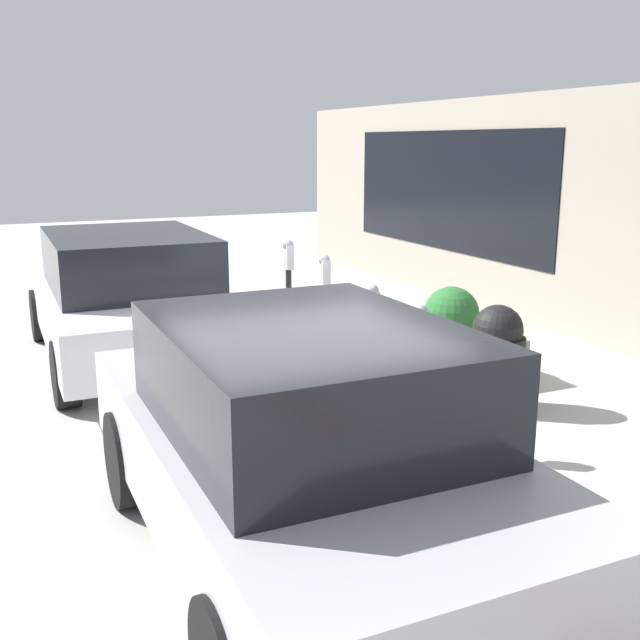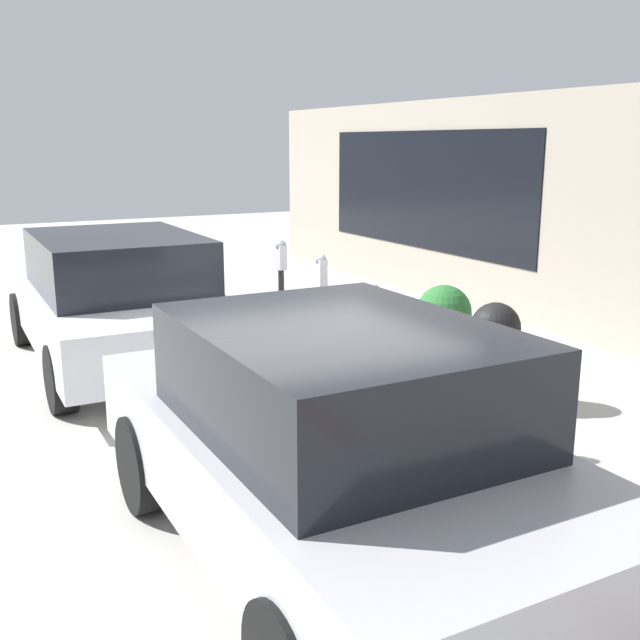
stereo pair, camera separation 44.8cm
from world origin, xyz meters
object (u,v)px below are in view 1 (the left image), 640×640
at_px(parking_meter_fourth, 289,285).
at_px(parked_car_front, 300,443).
at_px(parking_meter_middle, 324,301).
at_px(parked_car_middle, 128,295).
at_px(parking_meter_second, 372,326).
at_px(planter_box, 450,343).
at_px(trash_bin, 496,358).
at_px(parking_meter_nearest, 419,361).

bearing_deg(parking_meter_fourth, parked_car_front, 158.66).
height_order(parking_meter_middle, parking_meter_fourth, parking_meter_fourth).
relative_size(parking_meter_middle, parked_car_middle, 0.31).
bearing_deg(parked_car_middle, parking_meter_second, -147.73).
height_order(parking_meter_fourth, planter_box, parking_meter_fourth).
bearing_deg(parking_meter_second, parked_car_middle, 31.54).
distance_m(parking_meter_second, planter_box, 1.79).
distance_m(parking_meter_middle, parking_meter_fourth, 0.92).
distance_m(parking_meter_middle, planter_box, 1.65).
relative_size(parking_meter_second, planter_box, 0.96).
xyz_separation_m(parked_car_front, parked_car_middle, (5.10, 0.10, -0.01)).
distance_m(parking_meter_middle, trash_bin, 1.90).
xyz_separation_m(parking_meter_nearest, parked_car_front, (-1.20, 1.60, -0.00)).
height_order(parking_meter_middle, trash_bin, parking_meter_middle).
height_order(parking_meter_second, parking_meter_fourth, parking_meter_fourth).
distance_m(parking_meter_nearest, parked_car_middle, 4.26).
distance_m(parking_meter_second, parked_car_front, 2.77).
bearing_deg(parking_meter_second, parking_meter_middle, 2.64).
height_order(parking_meter_second, trash_bin, parking_meter_second).
height_order(parking_meter_nearest, planter_box, parking_meter_nearest).
height_order(parking_meter_middle, parked_car_middle, parked_car_middle).
distance_m(parking_meter_second, trash_bin, 1.33).
height_order(parking_meter_fourth, parked_car_middle, parked_car_middle).
bearing_deg(parking_meter_middle, planter_box, -96.05).
height_order(parking_meter_fourth, parked_car_front, parked_car_front).
bearing_deg(parked_car_middle, parking_meter_nearest, -155.75).
relative_size(parking_meter_nearest, parking_meter_fourth, 0.86).
bearing_deg(parking_meter_fourth, planter_box, -124.43).
relative_size(planter_box, parked_car_front, 0.34).
relative_size(parking_meter_middle, planter_box, 1.07).
height_order(parking_meter_nearest, parked_car_middle, parked_car_middle).
height_order(parking_meter_second, parking_meter_middle, parking_meter_middle).
distance_m(parking_meter_fourth, parked_car_front, 4.40).
height_order(parking_meter_nearest, trash_bin, parking_meter_nearest).
distance_m(parking_meter_second, parking_meter_middle, 0.99).
height_order(parking_meter_middle, parked_car_front, parked_car_front).
relative_size(parked_car_middle, trash_bin, 4.40).
bearing_deg(parking_meter_nearest, parking_meter_fourth, -0.02).
xyz_separation_m(parking_meter_nearest, parking_meter_middle, (1.98, -0.04, 0.13)).
relative_size(parking_meter_nearest, trash_bin, 1.23).
height_order(parking_meter_fourth, trash_bin, parking_meter_fourth).
distance_m(parking_meter_nearest, parking_meter_middle, 1.99).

